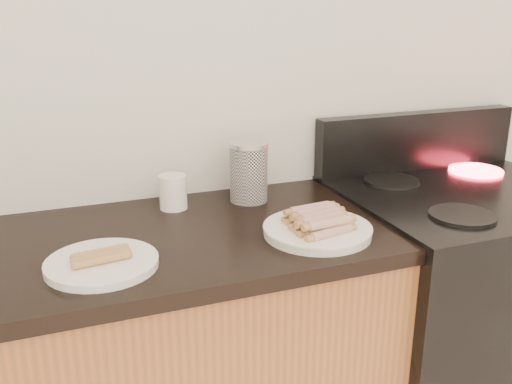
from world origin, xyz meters
name	(u,v)px	position (x,y,z in m)	size (l,w,h in m)	color
wall_back	(193,63)	(0.00, 2.00, 1.30)	(4.00, 0.04, 2.60)	silver
stove	(453,321)	(0.78, 1.68, 0.46)	(0.76, 0.65, 0.91)	black
stove_panel	(417,141)	(0.78, 1.96, 1.01)	(0.76, 0.06, 0.20)	black
burner_near_left	(462,215)	(0.61, 1.51, 0.92)	(0.18, 0.18, 0.01)	black
burner_far_left	(392,181)	(0.61, 1.84, 0.92)	(0.18, 0.18, 0.01)	black
burner_far_right	(476,171)	(0.95, 1.84, 0.92)	(0.18, 0.18, 0.01)	#FF1E2D
main_plate	(317,232)	(0.20, 1.56, 0.91)	(0.28, 0.28, 0.02)	white
side_plate	(102,263)	(-0.34, 1.56, 0.91)	(0.25, 0.25, 0.02)	white
hotdog_pile	(318,220)	(0.20, 1.56, 0.94)	(0.12, 0.18, 0.05)	maroon
plain_sausages	(101,256)	(-0.34, 1.56, 0.93)	(0.12, 0.08, 0.02)	#D36C3D
canister	(249,172)	(0.12, 1.87, 0.99)	(0.12, 0.12, 0.18)	silver
mug	(173,192)	(-0.10, 1.88, 0.95)	(0.08, 0.08, 0.10)	silver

